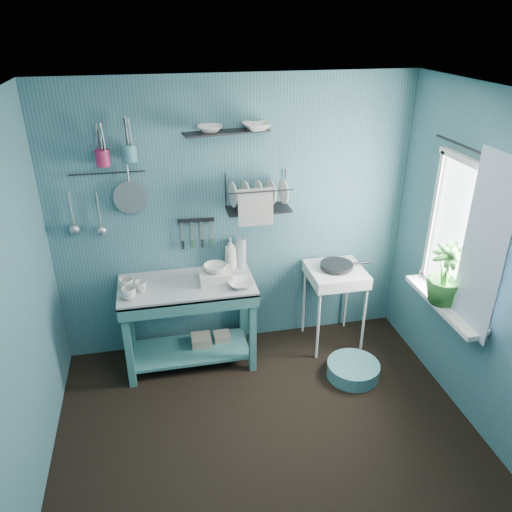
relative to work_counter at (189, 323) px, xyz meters
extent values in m
plane|color=black|center=(0.49, -1.20, -0.41)|extent=(3.20, 3.20, 0.00)
plane|color=silver|center=(0.49, -1.20, 2.09)|extent=(3.20, 3.20, 0.00)
plane|color=#35626D|center=(0.49, 0.30, 0.84)|extent=(3.20, 0.00, 3.20)
plane|color=#35626D|center=(-1.11, -1.20, 0.84)|extent=(0.00, 3.00, 3.00)
plane|color=#35626D|center=(2.09, -1.20, 0.84)|extent=(0.00, 3.00, 3.00)
cube|color=#377474|center=(0.00, 0.00, 0.00)|extent=(1.20, 0.67, 0.82)
imported|color=silver|center=(-0.48, -0.16, 0.46)|extent=(0.12, 0.12, 0.10)
imported|color=silver|center=(-0.38, -0.06, 0.46)|extent=(0.14, 0.14, 0.09)
imported|color=silver|center=(-0.50, 0.00, 0.46)|extent=(0.17, 0.17, 0.10)
cube|color=silver|center=(0.25, -0.02, 0.46)|extent=(0.28, 0.22, 0.10)
imported|color=silver|center=(0.25, -0.02, 0.54)|extent=(0.20, 0.19, 0.06)
imported|color=silver|center=(0.42, 0.20, 0.56)|extent=(0.12, 0.12, 0.30)
cylinder|color=#9DA6AF|center=(0.52, 0.22, 0.55)|extent=(0.09, 0.09, 0.28)
imported|color=silver|center=(0.45, -0.15, 0.44)|extent=(0.22, 0.22, 0.05)
cube|color=white|center=(1.37, 0.02, -0.01)|extent=(0.55, 0.55, 0.80)
cylinder|color=black|center=(1.37, 0.02, 0.43)|extent=(0.30, 0.30, 0.03)
cube|color=black|center=(0.13, 0.27, 0.88)|extent=(0.32, 0.04, 0.03)
cube|color=black|center=(0.67, 0.17, 1.13)|extent=(0.57, 0.28, 0.32)
cube|color=black|center=(0.41, 0.20, 1.65)|extent=(0.72, 0.28, 0.01)
imported|color=silver|center=(0.28, 0.20, 1.64)|extent=(0.23, 0.23, 0.05)
imported|color=silver|center=(0.66, 0.20, 1.68)|extent=(0.24, 0.24, 0.06)
cylinder|color=#971B45|center=(-0.57, 0.22, 1.48)|extent=(0.11, 0.11, 0.13)
cylinder|color=teal|center=(-0.36, 0.22, 1.51)|extent=(0.11, 0.11, 0.13)
cylinder|color=#9A9CA2|center=(-0.40, 0.25, 1.14)|extent=(0.28, 0.03, 0.28)
cylinder|color=#9A9CA2|center=(-0.88, 0.26, 1.07)|extent=(0.01, 0.01, 0.30)
cylinder|color=#9A9CA2|center=(-0.66, 0.26, 1.04)|extent=(0.01, 0.01, 0.30)
cylinder|color=black|center=(-0.56, 0.27, 1.35)|extent=(0.60, 0.01, 0.01)
plane|color=white|center=(2.07, -0.75, 0.99)|extent=(0.00, 1.10, 1.10)
cube|color=white|center=(1.99, -0.75, 0.40)|extent=(0.16, 0.95, 0.04)
plane|color=white|center=(2.01, -1.05, 1.04)|extent=(0.00, 1.35, 1.35)
cylinder|color=black|center=(2.03, -0.75, 1.64)|extent=(0.02, 1.05, 0.02)
imported|color=#30712D|center=(1.97, -0.74, 0.67)|extent=(0.37, 0.37, 0.50)
cube|color=gray|center=(0.10, 0.05, -0.30)|extent=(0.18, 0.18, 0.22)
cube|color=gray|center=(0.30, 0.08, -0.31)|extent=(0.15, 0.15, 0.20)
cylinder|color=teal|center=(1.39, -0.52, -0.35)|extent=(0.47, 0.47, 0.13)
camera|label=1|loc=(-0.19, -3.79, 2.52)|focal=35.00mm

